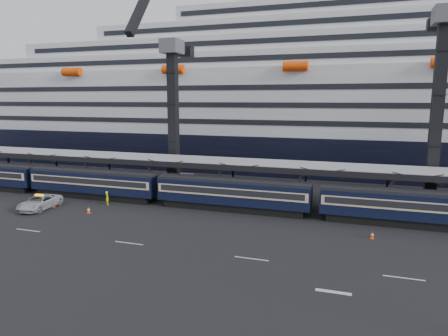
{
  "coord_description": "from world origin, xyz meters",
  "views": [
    {
      "loc": [
        5.87,
        -35.45,
        13.49
      ],
      "look_at": [
        -9.09,
        10.0,
        5.22
      ],
      "focal_mm": 32.0,
      "sensor_mm": 36.0,
      "label": 1
    }
  ],
  "objects": [
    {
      "name": "traffic_cone_c",
      "position": [
        -24.01,
        3.36,
        0.41
      ],
      "size": [
        0.42,
        0.42,
        0.84
      ],
      "color": "#FF4608",
      "rests_on": "ground"
    },
    {
      "name": "traffic_cone_a",
      "position": [
        -34.52,
        6.64,
        0.33
      ],
      "size": [
        0.33,
        0.33,
        0.67
      ],
      "color": "#FF4608",
      "rests_on": "ground"
    },
    {
      "name": "worker",
      "position": [
        -24.2,
        7.5,
        0.87
      ],
      "size": [
        0.76,
        0.73,
        1.75
      ],
      "primitive_type": "imported",
      "rotation": [
        0.0,
        0.0,
        2.44
      ],
      "color": "#FFF90D",
      "rests_on": "ground"
    },
    {
      "name": "traffic_cone_d",
      "position": [
        8.0,
        4.58,
        0.38
      ],
      "size": [
        0.39,
        0.39,
        0.77
      ],
      "color": "#FF4608",
      "rests_on": "ground"
    },
    {
      "name": "pickup_truck",
      "position": [
        -30.95,
        3.06,
        0.85
      ],
      "size": [
        3.31,
        6.35,
        1.71
      ],
      "primitive_type": "imported",
      "rotation": [
        0.0,
        0.0,
        0.08
      ],
      "color": "#A7AAAF",
      "rests_on": "ground"
    },
    {
      "name": "train",
      "position": [
        -4.65,
        10.0,
        2.2
      ],
      "size": [
        133.05,
        3.0,
        4.05
      ],
      "color": "black",
      "rests_on": "ground"
    },
    {
      "name": "crane_dark_mid",
      "position": [
        15.0,
        17.59,
        13.36
      ],
      "size": [
        4.5,
        18.24,
        39.64
      ],
      "color": "#4C4F54",
      "rests_on": "ground"
    },
    {
      "name": "canopy",
      "position": [
        0.0,
        14.0,
        5.25
      ],
      "size": [
        130.0,
        6.25,
        5.53
      ],
      "color": "#92949A",
      "rests_on": "ground"
    },
    {
      "name": "traffic_cone_b",
      "position": [
        -29.92,
        4.22,
        0.33
      ],
      "size": [
        0.34,
        0.34,
        0.67
      ],
      "color": "#FF4608",
      "rests_on": "ground"
    },
    {
      "name": "ground",
      "position": [
        0.0,
        0.0,
        0.0
      ],
      "size": [
        260.0,
        260.0,
        0.0
      ],
      "primitive_type": "plane",
      "color": "black",
      "rests_on": "ground"
    },
    {
      "name": "crane_dark_near",
      "position": [
        -20.0,
        18.59,
        11.93
      ],
      "size": [
        4.5,
        17.75,
        35.08
      ],
      "color": "#4C4F54",
      "rests_on": "ground"
    },
    {
      "name": "lane_markings",
      "position": [
        8.15,
        -5.23,
        0.01
      ],
      "size": [
        111.0,
        4.27,
        0.02
      ],
      "color": "beige",
      "rests_on": "ground"
    },
    {
      "name": "cruise_ship",
      "position": [
        -1.08,
        45.99,
        12.34
      ],
      "size": [
        214.09,
        28.84,
        34.0
      ],
      "color": "black",
      "rests_on": "ground"
    }
  ]
}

